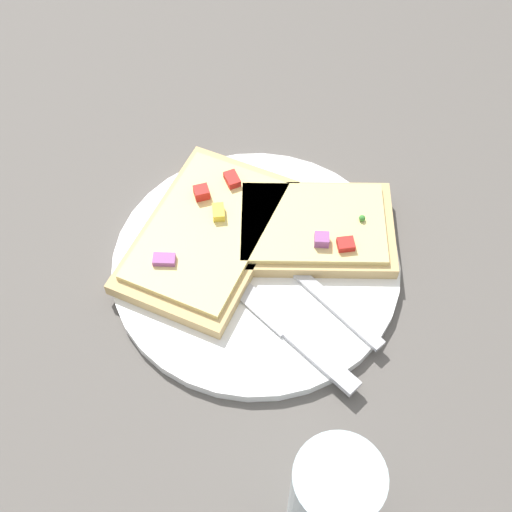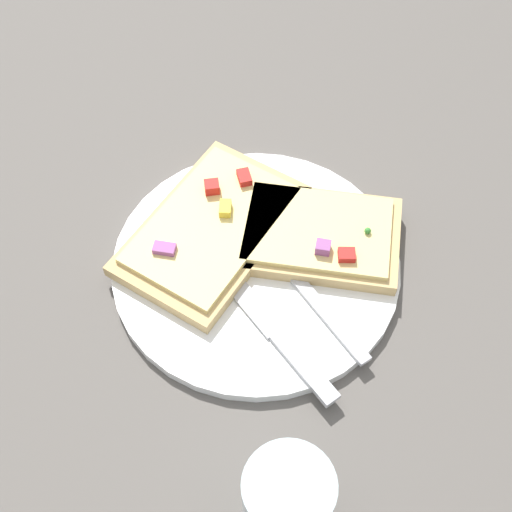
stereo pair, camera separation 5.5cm
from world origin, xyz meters
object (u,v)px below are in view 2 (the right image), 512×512
Objects in this scene: plate at (256,265)px; knife at (270,327)px; drinking_glass at (286,507)px; fork at (291,272)px; pizza_slice_main at (212,228)px; pizza_slice_corner at (318,234)px.

plate is 0.08m from knife.
fork is at bearing -2.76° from drinking_glass.
drinking_glass reaches higher than knife.
plate is 1.25× the size of pizza_slice_main.
plate is 0.07m from pizza_slice_corner.
pizza_slice_main is at bearing 52.77° from plate.
plate is at bearing -147.71° from pizza_slice_corner.
pizza_slice_main is (0.03, 0.04, 0.02)m from plate.
fork is 0.24m from drinking_glass.
knife is 0.11m from pizza_slice_corner.
plate is 0.26m from drinking_glass.
knife is 1.05× the size of pizza_slice_corner.
knife is 1.62× the size of drinking_glass.
drinking_glass reaches higher than pizza_slice_corner.
drinking_glass reaches higher than fork.
fork is 1.03× the size of pizza_slice_corner.
fork is 0.06m from knife.
fork is at bearing -55.23° from knife.
plate is 1.56× the size of fork.
pizza_slice_main is 0.29m from drinking_glass.
pizza_slice_corner is 1.54× the size of drinking_glass.
pizza_slice_main reaches higher than plate.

